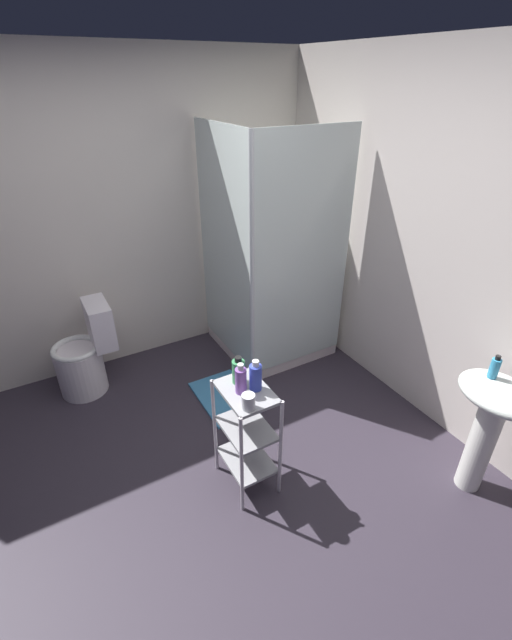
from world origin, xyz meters
name	(u,v)px	position (x,y,z in m)	size (l,w,h in m)	color
ground_plane	(205,501)	(0.00, 0.00, -0.01)	(4.20, 4.20, 0.02)	#312A36
wall_back	(453,257)	(0.01, 1.85, 1.25)	(4.20, 0.14, 2.50)	silver
wall_left	(102,224)	(-1.85, 0.00, 1.25)	(0.10, 4.20, 2.50)	silver
shower_stall	(267,308)	(-1.22, 1.18, 0.46)	(0.92, 0.92, 2.00)	white
pedestal_sink	(491,416)	(0.72, 1.52, 0.58)	(0.46, 0.37, 0.81)	white
toilet	(85,357)	(-1.48, -0.38, 0.31)	(0.37, 0.49, 0.76)	white
storage_cart	(246,430)	(-0.01, 0.30, 0.44)	(0.38, 0.28, 0.74)	silver
hand_soap_bottle	(495,368)	(0.65, 1.53, 0.87)	(0.05, 0.05, 0.14)	#389ED1
body_wash_bottle_green	(238,371)	(-0.10, 0.31, 0.82)	(0.07, 0.07, 0.17)	#398F55
conditioner_bottle_purple	(241,380)	(-0.02, 0.28, 0.82)	(0.06, 0.06, 0.19)	purple
shampoo_bottle_blue	(256,377)	(0.00, 0.36, 0.83)	(0.07, 0.07, 0.19)	#3648C0
rinse_cup	(248,402)	(0.12, 0.25, 0.78)	(0.07, 0.07, 0.09)	silver
bath_mat	(225,397)	(-0.81, 0.53, 0.01)	(0.60, 0.40, 0.02)	teal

